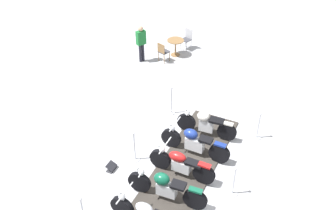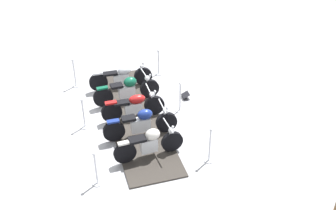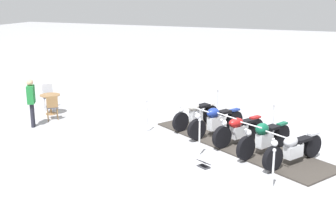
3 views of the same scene
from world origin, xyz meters
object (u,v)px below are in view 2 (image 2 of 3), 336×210
(stanchion_right_mid, at_px, (180,101))
(stanchion_right_rear, at_px, (158,66))
(motorcycle_cream, at_px, (150,143))
(motorcycle_forest, at_px, (128,89))
(motorcycle_chrome, at_px, (122,77))
(stanchion_left_front, at_px, (96,173))
(stanchion_left_rear, at_px, (75,77))
(motorcycle_navy, at_px, (142,123))
(motorcycle_maroon, at_px, (134,106))
(stanchion_right_front, at_px, (210,149))
(info_placard, at_px, (186,96))
(stanchion_left_mid, at_px, (84,118))

(stanchion_right_mid, relative_size, stanchion_right_rear, 1.08)
(motorcycle_cream, xyz_separation_m, stanchion_right_mid, (-2.37, -0.91, -0.15))
(motorcycle_forest, height_order, motorcycle_chrome, motorcycle_forest)
(stanchion_left_front, distance_m, stanchion_right_rear, 6.16)
(motorcycle_cream, bearing_deg, motorcycle_chrome, 85.81)
(motorcycle_cream, distance_m, stanchion_left_rear, 4.93)
(motorcycle_forest, xyz_separation_m, stanchion_left_front, (3.28, 2.28, -0.14))
(motorcycle_navy, height_order, stanchion_right_mid, stanchion_right_mid)
(motorcycle_maroon, relative_size, stanchion_right_front, 1.62)
(stanchion_right_rear, xyz_separation_m, stanchion_right_front, (2.76, 4.52, 0.07))
(stanchion_left_front, relative_size, info_placard, 2.59)
(motorcycle_navy, height_order, motorcycle_chrome, motorcycle_navy)
(motorcycle_forest, bearing_deg, stanchion_right_rear, 42.78)
(stanchion_left_front, relative_size, stanchion_left_mid, 1.00)
(motorcycle_cream, xyz_separation_m, stanchion_left_mid, (0.33, -2.56, -0.17))
(motorcycle_cream, distance_m, motorcycle_maroon, 2.01)
(motorcycle_maroon, xyz_separation_m, stanchion_right_rear, (-2.71, -1.45, -0.14))
(motorcycle_navy, relative_size, stanchion_left_mid, 1.92)
(motorcycle_maroon, distance_m, stanchion_left_front, 3.10)
(motorcycle_maroon, bearing_deg, motorcycle_cream, -89.72)
(motorcycle_chrome, xyz_separation_m, stanchion_right_front, (1.10, 4.79, -0.06))
(stanchion_left_rear, bearing_deg, stanchion_right_mid, 108.67)
(motorcycle_forest, distance_m, stanchion_right_rear, 2.26)
(motorcycle_cream, bearing_deg, motorcycle_forest, 85.67)
(stanchion_left_mid, distance_m, stanchion_right_front, 4.12)
(stanchion_right_mid, height_order, stanchion_left_front, stanchion_right_mid)
(stanchion_left_front, distance_m, stanchion_right_front, 3.16)
(motorcycle_cream, xyz_separation_m, motorcycle_navy, (-0.53, -0.86, -0.01))
(motorcycle_navy, bearing_deg, stanchion_right_front, -46.31)
(stanchion_right_front, bearing_deg, motorcycle_cream, -53.67)
(stanchion_left_rear, relative_size, stanchion_left_front, 1.04)
(stanchion_right_rear, distance_m, stanchion_right_front, 5.29)
(stanchion_right_rear, bearing_deg, stanchion_left_mid, 8.52)
(motorcycle_maroon, bearing_deg, info_placard, 19.15)
(motorcycle_cream, xyz_separation_m, motorcycle_maroon, (-1.04, -1.72, -0.04))
(stanchion_right_rear, height_order, info_placard, stanchion_right_rear)
(motorcycle_cream, height_order, stanchion_right_mid, stanchion_right_mid)
(motorcycle_navy, distance_m, stanchion_left_rear, 4.00)
(motorcycle_cream, xyz_separation_m, stanchion_right_rear, (-3.75, -3.17, -0.17))
(stanchion_right_rear, bearing_deg, motorcycle_forest, 15.21)
(motorcycle_navy, relative_size, stanchion_left_front, 1.92)
(motorcycle_chrome, bearing_deg, motorcycle_maroon, -89.07)
(stanchion_right_front, bearing_deg, stanchion_left_rear, -90.55)
(motorcycle_forest, distance_m, motorcycle_chrome, 1.00)
(motorcycle_maroon, height_order, stanchion_left_rear, stanchion_left_rear)
(info_placard, bearing_deg, motorcycle_navy, -49.51)
(stanchion_right_mid, xyz_separation_m, stanchion_left_mid, (2.70, -1.65, -0.02))
(motorcycle_maroon, height_order, motorcycle_chrome, motorcycle_maroon)
(motorcycle_navy, height_order, stanchion_left_mid, stanchion_left_mid)
(stanchion_right_mid, relative_size, stanchion_left_front, 1.06)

